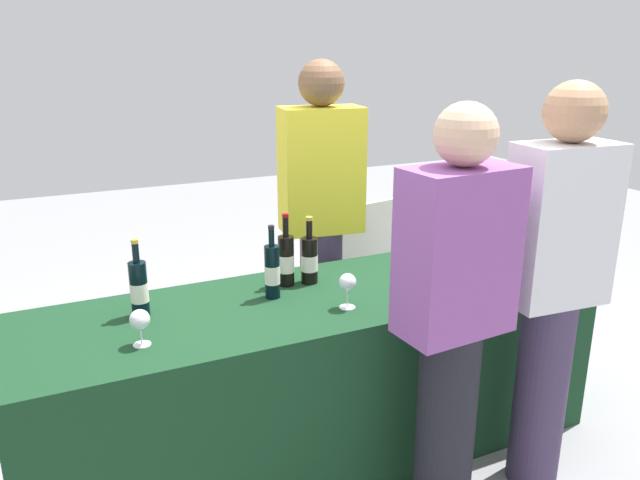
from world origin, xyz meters
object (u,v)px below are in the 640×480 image
at_px(wine_glass_2, 409,279).
at_px(wine_glass_0, 140,321).
at_px(server_pouring, 321,215).
at_px(guest_0, 453,312).
at_px(wine_bottle_3, 309,259).
at_px(menu_board, 370,267).
at_px(wine_bottle_2, 286,260).
at_px(wine_bottle_1, 272,271).
at_px(wine_glass_1, 348,284).
at_px(wine_bottle_0, 139,288).
at_px(guest_1, 554,280).
at_px(wine_bottle_4, 455,238).

bearing_deg(wine_glass_2, wine_glass_0, 177.69).
distance_m(server_pouring, guest_0, 1.21).
height_order(wine_bottle_3, menu_board, wine_bottle_3).
bearing_deg(wine_bottle_2, guest_0, -65.22).
bearing_deg(menu_board, wine_bottle_1, -148.15).
height_order(wine_bottle_1, guest_0, guest_0).
relative_size(server_pouring, guest_0, 1.07).
xyz_separation_m(wine_glass_2, server_pouring, (-0.02, 0.82, 0.08)).
distance_m(server_pouring, menu_board, 0.87).
bearing_deg(wine_bottle_3, wine_glass_1, -85.94).
distance_m(wine_bottle_0, guest_0, 1.21).
height_order(wine_bottle_2, guest_0, guest_0).
bearing_deg(wine_glass_0, guest_1, -15.49).
height_order(wine_bottle_1, menu_board, wine_bottle_1).
height_order(wine_bottle_4, wine_glass_2, wine_bottle_4).
bearing_deg(wine_bottle_1, wine_glass_2, -27.06).
distance_m(wine_bottle_3, menu_board, 1.30).
relative_size(wine_bottle_3, wine_glass_1, 2.07).
distance_m(wine_bottle_3, wine_bottle_4, 0.78).
distance_m(wine_bottle_1, wine_bottle_4, 0.99).
bearing_deg(server_pouring, guest_0, 96.67).
bearing_deg(menu_board, guest_0, -121.29).
bearing_deg(wine_bottle_0, wine_bottle_1, -4.50).
xyz_separation_m(wine_bottle_2, server_pouring, (0.38, 0.45, 0.05)).
bearing_deg(menu_board, wine_bottle_3, -144.40).
bearing_deg(wine_bottle_3, wine_glass_2, -49.66).
relative_size(wine_bottle_2, guest_0, 0.20).
bearing_deg(wine_bottle_4, wine_bottle_1, -176.22).
distance_m(wine_bottle_2, guest_1, 1.12).
xyz_separation_m(wine_bottle_3, guest_0, (0.24, -0.74, -0.00)).
height_order(wine_bottle_2, wine_bottle_3, wine_bottle_2).
distance_m(wine_bottle_4, server_pouring, 0.70).
xyz_separation_m(wine_bottle_0, wine_bottle_2, (0.65, 0.07, 0.00)).
distance_m(wine_bottle_1, menu_board, 1.51).
relative_size(wine_glass_0, menu_board, 0.16).
relative_size(wine_bottle_3, wine_glass_0, 2.25).
bearing_deg(guest_1, wine_glass_2, 143.07).
relative_size(wine_bottle_4, wine_glass_2, 2.48).
relative_size(wine_bottle_0, wine_bottle_1, 1.00).
relative_size(wine_bottle_2, menu_board, 0.39).
relative_size(wine_glass_0, guest_1, 0.08).
height_order(wine_bottle_4, guest_0, guest_0).
distance_m(wine_bottle_1, guest_0, 0.79).
distance_m(wine_glass_2, guest_1, 0.58).
bearing_deg(server_pouring, wine_bottle_0, 34.74).
distance_m(wine_glass_0, guest_0, 1.13).
distance_m(wine_bottle_1, guest_1, 1.14).
relative_size(wine_glass_0, server_pouring, 0.08).
bearing_deg(wine_glass_0, wine_bottle_0, 80.69).
height_order(wine_bottle_0, menu_board, wine_bottle_0).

